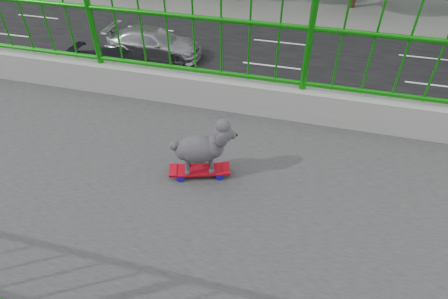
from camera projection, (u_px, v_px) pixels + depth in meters
name	position (u px, v px, depth m)	size (l,w,h in m)	color
road	(261.00, 96.00, 17.02)	(18.00, 90.00, 0.02)	black
footbridge	(77.00, 297.00, 4.02)	(3.00, 24.00, 7.00)	#2D2D2F
railing	(9.00, 158.00, 2.75)	(3.00, 24.00, 1.42)	gray
skateboard	(200.00, 171.00, 2.88)	(0.27, 0.49, 0.06)	red
poodle	(202.00, 147.00, 2.73)	(0.29, 0.48, 0.41)	#2A272C
car_3	(154.00, 43.00, 19.70)	(2.06, 5.08, 1.47)	#99999E
car_7	(123.00, 70.00, 17.33)	(2.19, 5.38, 1.56)	black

